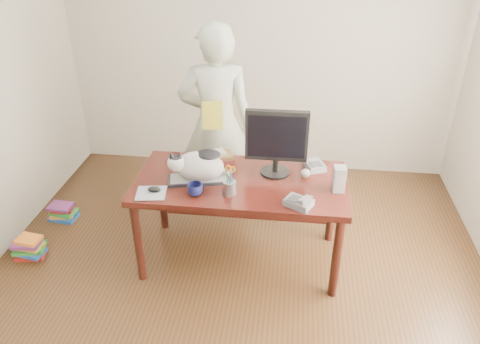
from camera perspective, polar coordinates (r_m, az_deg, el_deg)
name	(u,v)px	position (r m, az deg, el deg)	size (l,w,h in m)	color
room	(229,144)	(2.74, -1.40, 3.41)	(4.50, 4.50, 4.50)	black
desk	(242,191)	(3.70, 0.24, -2.35)	(1.60, 0.80, 0.75)	black
keyboard	(200,179)	(3.55, -4.85, -0.85)	(0.51, 0.29, 0.03)	black
cat	(198,165)	(3.49, -5.18, 0.86)	(0.47, 0.31, 0.27)	silver
monitor	(277,140)	(3.50, 4.47, 3.97)	(0.47, 0.23, 0.53)	black
pen_cup	(230,186)	(3.35, -1.26, -1.74)	(0.12, 0.12, 0.24)	gray
mousepad	(151,193)	(3.45, -10.78, -2.52)	(0.24, 0.22, 0.00)	silver
mouse	(154,189)	(3.45, -10.40, -2.09)	(0.10, 0.08, 0.04)	black
coffee_mug	(195,190)	(3.37, -5.50, -2.14)	(0.11, 0.11, 0.09)	black
phone	(299,202)	(3.27, 7.23, -3.67)	(0.23, 0.20, 0.08)	slate
speaker	(339,179)	(3.45, 11.98, -0.83)	(0.09, 0.10, 0.19)	#9B9B9D
baseball	(305,173)	(3.61, 7.99, -0.16)	(0.07, 0.07, 0.07)	beige
book_stack	(218,157)	(3.80, -2.69, 1.80)	(0.28, 0.25, 0.09)	#461217
calculator	(315,165)	(3.75, 9.08, 0.79)	(0.19, 0.22, 0.05)	slate
person	(216,124)	(4.13, -2.90, 5.84)	(0.65, 0.43, 1.79)	white
held_book	(213,115)	(3.91, -3.37, 6.90)	(0.18, 0.13, 0.24)	gold
book_pile_a	(30,248)	(4.32, -24.27, -8.39)	(0.27, 0.22, 0.18)	maroon
book_pile_b	(63,212)	(4.69, -20.78, -4.58)	(0.26, 0.20, 0.15)	#1B4FA6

